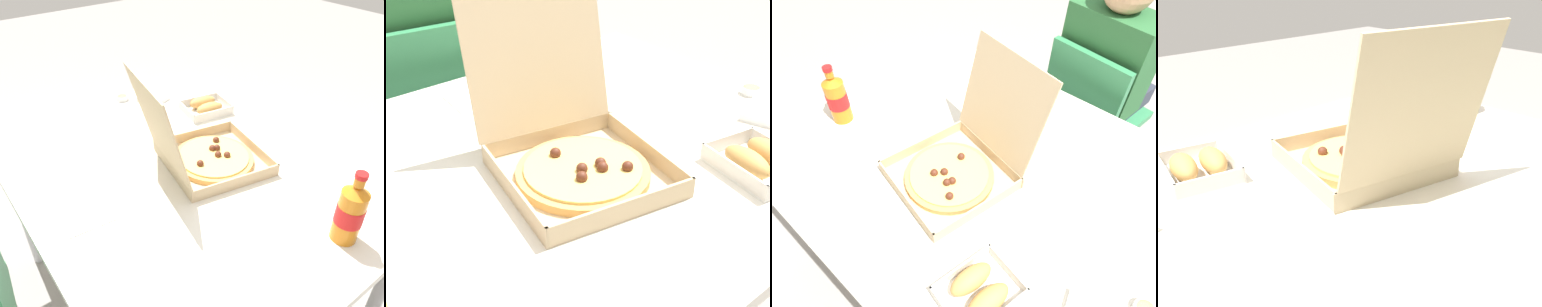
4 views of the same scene
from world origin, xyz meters
The scene contains 8 objects.
ground_plane centered at (0.00, 0.00, 0.00)m, with size 10.00×10.00×0.00m, color gray.
dining_table centered at (0.00, 0.00, 0.64)m, with size 1.32×1.06×0.70m.
chair centered at (0.04, 0.76, 0.48)m, with size 0.45×0.45×0.83m.
diner_person centered at (0.04, 0.82, 0.69)m, with size 0.38×0.44×1.15m.
pizza_box_open centered at (-0.03, -0.07, 0.75)m, with size 0.40×0.46×0.36m.
bread_side_box centered at (0.27, -0.32, 0.73)m, with size 0.18×0.21×0.06m.
cola_bottle centered at (-0.53, -0.16, 0.80)m, with size 0.07×0.07×0.22m.
paper_menu centered at (0.03, 0.37, 0.70)m, with size 0.21×0.15×0.00m, color white.
Camera 3 is at (0.47, -0.59, 1.59)m, focal length 33.29 mm.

